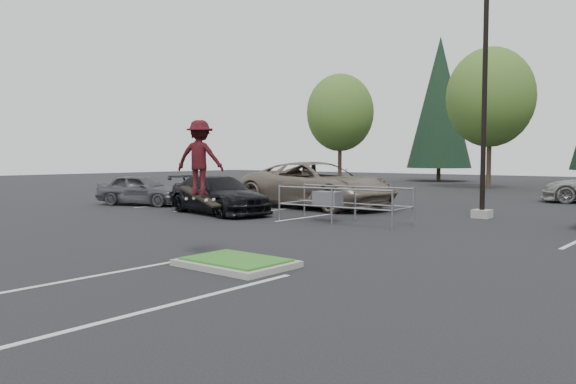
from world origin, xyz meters
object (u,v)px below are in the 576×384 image
Objects in this scene: light_pole at (485,90)px; car_l_tan at (318,185)px; conif_a at (440,102)px; skateboarder at (199,158)px; decid_b at (490,100)px; car_l_black at (217,195)px; decid_a at (340,115)px; cart_corral at (331,199)px; car_l_grey at (141,190)px.

light_pole is 7.87m from car_l_tan.
conif_a is 7.04× the size of skateboarder.
decid_b is 1.89× the size of car_l_black.
light_pole is 1.05× the size of decid_b.
decid_b is (12.00, 0.50, 0.46)m from decid_a.
decid_a is at bearing -86.72° from skateboarder.
cart_corral is 2.39× the size of skateboarder.
car_l_tan is (-0.49, -19.03, -5.05)m from decid_b.
cart_corral is at bearing -82.52° from decid_b.
decid_a is at bearing 120.96° from cart_corral.
cart_corral is at bearing -133.22° from car_l_tan.
decid_b reaches higher than decid_a.
light_pole is 0.78× the size of conif_a.
car_l_grey reaches higher than cart_corral.
light_pole is at bearing -48.11° from car_l_black.
decid_a is 27.46m from cart_corral.
conif_a is at bearing 21.73° from car_l_black.
decid_a is 0.69× the size of conif_a.
car_l_tan is at bearing -75.26° from conif_a.
conif_a is at bearing -18.92° from car_l_grey.
skateboarder is at bearing -98.14° from light_pole.
car_l_grey is at bearing -56.83° from skateboarder.
decid_a reaches higher than car_l_black.
conif_a reaches higher than decid_b.
light_pole is at bearing -44.25° from decid_a.
decid_b is 23.77m from cart_corral.
skateboarder is 0.44× the size of car_l_grey.
conif_a is at bearing 105.95° from cart_corral.
light_pole is 1.42× the size of car_l_tan.
decid_b reaches higher than car_l_black.
light_pole reaches higher than skateboarder.
cart_corral is (15.02, -22.48, -4.81)m from decid_a.
decid_b is 19.70m from car_l_tan.
cart_corral is 5.28m from car_l_tan.
decid_a is 34.49m from skateboarder.
decid_a is 12.02m from decid_b.
decid_a is 2.14× the size of car_l_grey.
decid_b is 2.18× the size of cart_corral.
decid_b is 24.86m from car_l_grey.
skateboarder is at bearing -72.21° from conif_a.
skateboarder is at bearing -81.02° from decid_b.
decid_b is (-6.51, 18.53, 1.48)m from light_pole.
conif_a is 2.55× the size of car_l_black.
skateboarder is 9.79m from car_l_black.
car_l_grey is at bearing 96.87° from car_l_black.
conif_a is at bearing -98.26° from skateboarder.
car_l_tan is (7.50, -28.50, -6.10)m from conif_a.
cart_corral is at bearing -56.25° from decid_a.
light_pole is 2.43× the size of car_l_grey.
skateboarder is at bearing -60.68° from decid_a.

